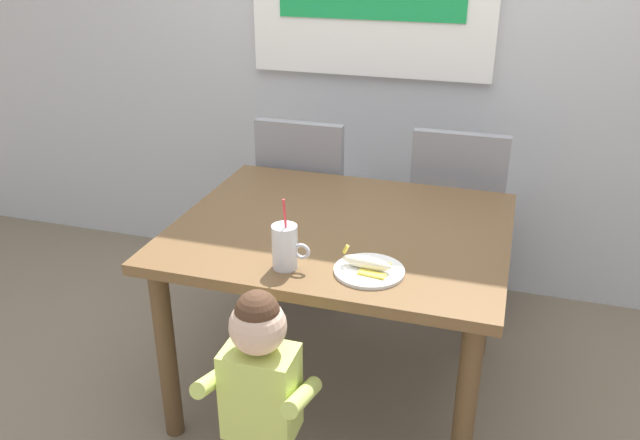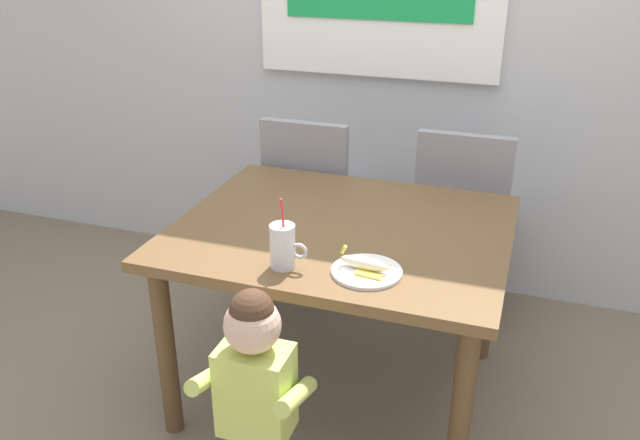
{
  "view_description": "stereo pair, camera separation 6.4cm",
  "coord_description": "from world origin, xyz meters",
  "px_view_note": "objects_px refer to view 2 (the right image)",
  "views": [
    {
      "loc": [
        0.58,
        -2.13,
        1.79
      ],
      "look_at": [
        -0.05,
        -0.1,
        0.81
      ],
      "focal_mm": 36.7,
      "sensor_mm": 36.0,
      "label": 1
    },
    {
      "loc": [
        0.64,
        -2.11,
        1.79
      ],
      "look_at": [
        -0.05,
        -0.1,
        0.81
      ],
      "focal_mm": 36.7,
      "sensor_mm": 36.0,
      "label": 2
    }
  ],
  "objects_px": {
    "dining_table": "(342,250)",
    "dining_chair_right": "(462,213)",
    "toddler_standing": "(255,381)",
    "dining_chair_left": "(313,198)",
    "peeled_banana": "(365,264)",
    "snack_plate": "(367,271)",
    "milk_cup": "(283,249)"
  },
  "relations": [
    {
      "from": "dining_table",
      "to": "dining_chair_right",
      "type": "height_order",
      "value": "dining_chair_right"
    },
    {
      "from": "dining_chair_right",
      "to": "toddler_standing",
      "type": "xyz_separation_m",
      "value": [
        -0.42,
        -1.43,
        -0.02
      ]
    },
    {
      "from": "dining_chair_left",
      "to": "peeled_banana",
      "type": "distance_m",
      "value": 1.18
    },
    {
      "from": "dining_table",
      "to": "peeled_banana",
      "type": "height_order",
      "value": "peeled_banana"
    },
    {
      "from": "toddler_standing",
      "to": "peeled_banana",
      "type": "distance_m",
      "value": 0.5
    },
    {
      "from": "toddler_standing",
      "to": "snack_plate",
      "type": "height_order",
      "value": "toddler_standing"
    },
    {
      "from": "peeled_banana",
      "to": "dining_chair_left",
      "type": "bearing_deg",
      "value": 118.06
    },
    {
      "from": "milk_cup",
      "to": "snack_plate",
      "type": "xyz_separation_m",
      "value": [
        0.27,
        0.05,
        -0.06
      ]
    },
    {
      "from": "milk_cup",
      "to": "snack_plate",
      "type": "height_order",
      "value": "milk_cup"
    },
    {
      "from": "toddler_standing",
      "to": "peeled_banana",
      "type": "xyz_separation_m",
      "value": [
        0.24,
        0.36,
        0.26
      ]
    },
    {
      "from": "toddler_standing",
      "to": "dining_chair_right",
      "type": "bearing_deg",
      "value": 73.46
    },
    {
      "from": "toddler_standing",
      "to": "milk_cup",
      "type": "distance_m",
      "value": 0.43
    },
    {
      "from": "dining_chair_left",
      "to": "dining_chair_right",
      "type": "bearing_deg",
      "value": -175.91
    },
    {
      "from": "dining_chair_left",
      "to": "toddler_standing",
      "type": "xyz_separation_m",
      "value": [
        0.3,
        -1.37,
        -0.02
      ]
    },
    {
      "from": "snack_plate",
      "to": "peeled_banana",
      "type": "relative_size",
      "value": 1.32
    },
    {
      "from": "dining_chair_right",
      "to": "milk_cup",
      "type": "relative_size",
      "value": 3.81
    },
    {
      "from": "dining_chair_left",
      "to": "toddler_standing",
      "type": "distance_m",
      "value": 1.41
    },
    {
      "from": "dining_chair_right",
      "to": "milk_cup",
      "type": "bearing_deg",
      "value": 68.2
    },
    {
      "from": "dining_chair_left",
      "to": "peeled_banana",
      "type": "bearing_deg",
      "value": 118.06
    },
    {
      "from": "dining_table",
      "to": "dining_chair_right",
      "type": "xyz_separation_m",
      "value": [
        0.36,
        0.75,
        -0.11
      ]
    },
    {
      "from": "milk_cup",
      "to": "peeled_banana",
      "type": "height_order",
      "value": "milk_cup"
    },
    {
      "from": "dining_table",
      "to": "milk_cup",
      "type": "xyz_separation_m",
      "value": [
        -0.09,
        -0.37,
        0.17
      ]
    },
    {
      "from": "dining_chair_right",
      "to": "snack_plate",
      "type": "distance_m",
      "value": 1.11
    },
    {
      "from": "toddler_standing",
      "to": "dining_chair_left",
      "type": "bearing_deg",
      "value": 102.45
    },
    {
      "from": "dining_chair_left",
      "to": "peeled_banana",
      "type": "height_order",
      "value": "dining_chair_left"
    },
    {
      "from": "dining_chair_right",
      "to": "milk_cup",
      "type": "height_order",
      "value": "milk_cup"
    },
    {
      "from": "dining_chair_left",
      "to": "toddler_standing",
      "type": "height_order",
      "value": "dining_chair_left"
    },
    {
      "from": "snack_plate",
      "to": "peeled_banana",
      "type": "xyz_separation_m",
      "value": [
        -0.01,
        0.0,
        0.03
      ]
    },
    {
      "from": "milk_cup",
      "to": "snack_plate",
      "type": "bearing_deg",
      "value": 10.06
    },
    {
      "from": "peeled_banana",
      "to": "dining_chair_right",
      "type": "bearing_deg",
      "value": 80.23
    },
    {
      "from": "dining_table",
      "to": "dining_chair_left",
      "type": "height_order",
      "value": "dining_chair_left"
    },
    {
      "from": "dining_table",
      "to": "toddler_standing",
      "type": "xyz_separation_m",
      "value": [
        -0.06,
        -0.67,
        -0.13
      ]
    }
  ]
}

